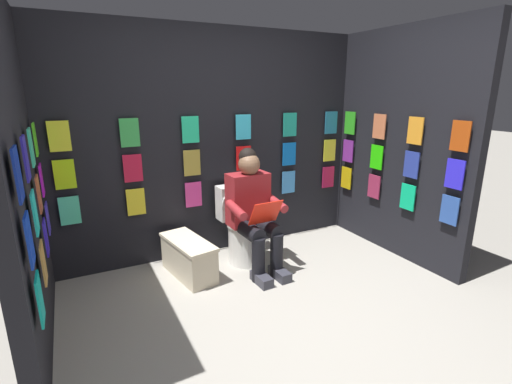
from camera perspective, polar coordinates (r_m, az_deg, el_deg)
The scene contains 7 objects.
ground_plane at distance 2.89m, azimuth 8.30°, elevation -21.43°, with size 30.00×30.00×0.00m, color #9E998E.
display_wall_back at distance 3.94m, azimuth -6.27°, elevation 7.27°, with size 3.39×0.14×2.34m.
display_wall_left at distance 4.15m, azimuth 21.35°, elevation 6.70°, with size 0.14×1.75×2.34m.
display_wall_right at distance 2.80m, azimuth -32.78°, elevation 1.43°, with size 0.14×1.75×2.34m.
toilet at distance 3.86m, azimuth -1.97°, elevation -5.77°, with size 0.41×0.56×0.77m.
person_reading at distance 3.58m, azimuth -0.34°, elevation -2.85°, with size 0.54×0.70×1.19m.
comic_longbox_near at distance 3.64m, azimuth -10.32°, elevation -9.92°, with size 0.40×0.72×0.36m.
Camera 1 is at (1.38, 1.85, 1.73)m, focal length 25.97 mm.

